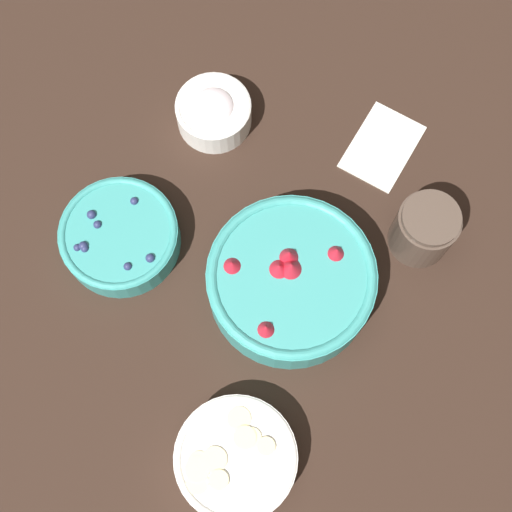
% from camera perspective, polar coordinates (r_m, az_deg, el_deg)
% --- Properties ---
extents(ground_plane, '(4.00, 4.00, 0.00)m').
position_cam_1_polar(ground_plane, '(1.05, -2.69, -2.10)').
color(ground_plane, black).
extents(bowl_strawberries, '(0.24, 0.24, 0.09)m').
position_cam_1_polar(bowl_strawberries, '(1.00, 2.80, -1.95)').
color(bowl_strawberries, teal).
rests_on(bowl_strawberries, ground_plane).
extents(bowl_blueberries, '(0.17, 0.17, 0.05)m').
position_cam_1_polar(bowl_blueberries, '(1.06, -10.85, 1.57)').
color(bowl_blueberries, teal).
rests_on(bowl_blueberries, ground_plane).
extents(bowl_bananas, '(0.16, 0.16, 0.05)m').
position_cam_1_polar(bowl_bananas, '(0.98, -1.63, -15.85)').
color(bowl_bananas, white).
rests_on(bowl_bananas, ground_plane).
extents(bowl_cream, '(0.12, 0.12, 0.06)m').
position_cam_1_polar(bowl_cream, '(1.12, -3.41, 11.49)').
color(bowl_cream, white).
rests_on(bowl_cream, ground_plane).
extents(jar_chocolate, '(0.09, 0.09, 0.10)m').
position_cam_1_polar(jar_chocolate, '(1.05, 13.27, 2.05)').
color(jar_chocolate, '#4C3D33').
rests_on(jar_chocolate, ground_plane).
extents(napkin, '(0.14, 0.10, 0.01)m').
position_cam_1_polar(napkin, '(1.14, 10.08, 8.63)').
color(napkin, silver).
rests_on(napkin, ground_plane).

